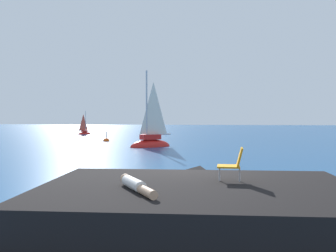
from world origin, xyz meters
name	(u,v)px	position (x,y,z in m)	size (l,w,h in m)	color
ground_plane	(188,191)	(0.00, 0.00, 0.00)	(160.00, 160.00, 0.00)	navy
shore_ledge	(198,201)	(0.41, -2.69, 0.35)	(7.02, 4.74, 0.70)	black
boulder_seaward	(107,189)	(-2.51, 0.11, 0.00)	(0.78, 0.62, 0.43)	black
boulder_inland	(188,190)	(-0.01, 0.24, 0.00)	(1.47, 1.17, 0.81)	black
sailboat_near	(151,142)	(-3.73, 15.15, 0.33)	(3.18, 2.78, 6.03)	red
sailboat_far	(84,133)	(-14.75, 31.84, 0.17)	(1.56, 1.56, 3.13)	red
person_sunbather	(136,185)	(-0.86, -3.37, 0.81)	(1.06, 1.56, 0.25)	white
beach_chair	(233,163)	(1.21, -2.06, 1.14)	(0.62, 0.51, 0.80)	orange
marker_buoy	(106,141)	(-8.57, 20.33, 0.01)	(0.56, 0.56, 1.13)	#EA5114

